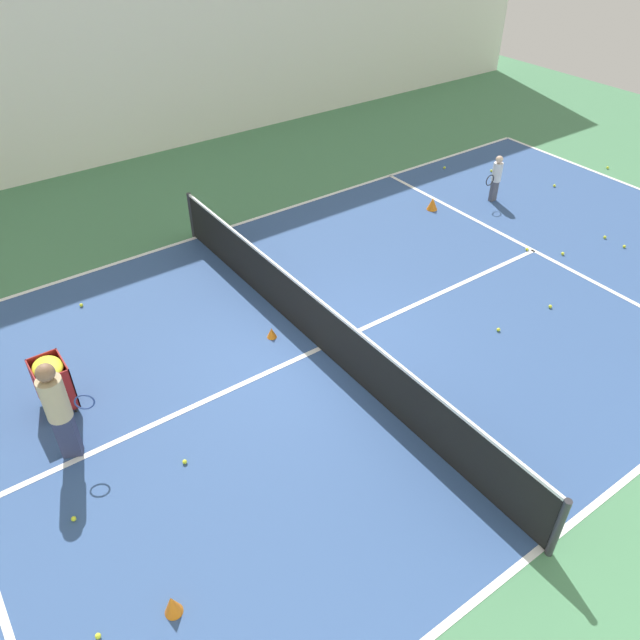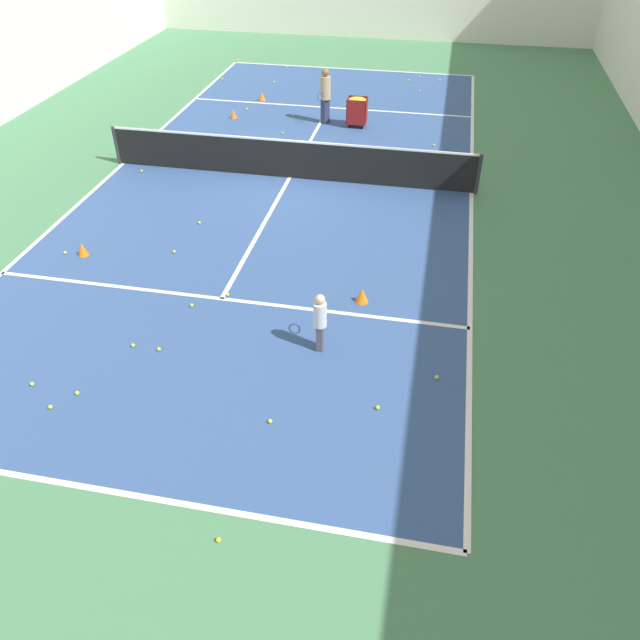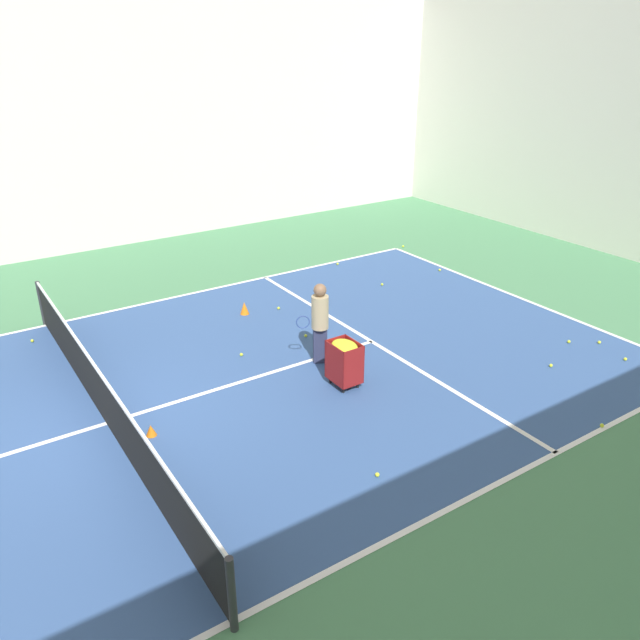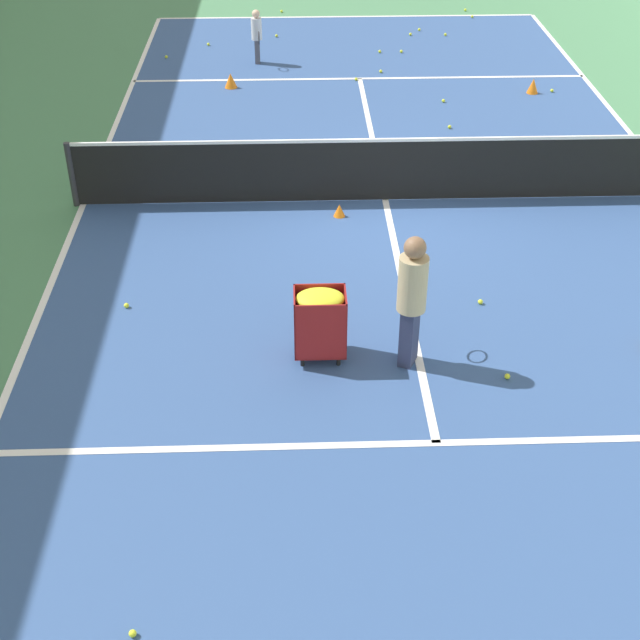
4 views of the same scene
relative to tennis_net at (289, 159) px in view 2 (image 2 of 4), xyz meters
The scene contains 46 objects.
ground_plane 0.55m from the tennis_net, ahead, with size 35.65×35.65×0.00m, color #477F56.
court_playing_area 0.55m from the tennis_net, ahead, with size 9.77×21.22×0.00m.
line_baseline_near 10.62m from the tennis_net, 90.00° to the right, with size 9.77×0.10×0.00m, color white.
line_baseline_far 10.62m from the tennis_net, 90.00° to the left, with size 9.77×0.10×0.00m, color white.
line_sideline_left 4.91m from the tennis_net, behind, with size 0.10×21.22×0.00m, color white.
line_sideline_right 4.91m from the tennis_net, ahead, with size 0.10×21.22×0.00m, color white.
line_service_near 5.86m from the tennis_net, 90.00° to the right, with size 9.77×0.10×0.00m, color white.
line_service_far 5.86m from the tennis_net, 90.00° to the left, with size 9.77×0.10×0.00m, color white.
line_centre_service 0.55m from the tennis_net, ahead, with size 0.10×11.67×0.00m, color white.
tennis_net is the anchor object (origin of this frame).
player_near_baseline 7.30m from the tennis_net, 72.21° to the right, with size 0.24×0.56×1.18m.
coach_at_net 4.38m from the tennis_net, 88.08° to the left, with size 0.46×0.70×1.73m.
ball_cart 4.39m from the tennis_net, 74.02° to the left, with size 0.62×0.48×0.93m.
training_cone_0 5.12m from the tennis_net, 124.88° to the left, with size 0.22×0.22×0.31m, color orange.
training_cone_1 6.62m from the tennis_net, 111.99° to the left, with size 0.24×0.24×0.30m, color orange.
training_cone_2 6.00m from the tennis_net, 126.16° to the right, with size 0.24×0.24×0.30m, color orange.
training_cone_3 1.04m from the tennis_net, 34.06° to the left, with size 0.18×0.18×0.20m, color orange.
training_cone_4 6.06m from the tennis_net, 62.81° to the right, with size 0.27×0.27×0.30m, color orange.
tennis_ball_0 3.38m from the tennis_net, 116.93° to the right, with size 0.07×0.07×0.07m, color yellow.
tennis_ball_1 9.75m from the tennis_net, 75.40° to the left, with size 0.07×0.07×0.07m, color yellow.
tennis_ball_3 4.18m from the tennis_net, behind, with size 0.07×0.07×0.07m, color yellow.
tennis_ball_4 4.85m from the tennis_net, 39.07° to the left, with size 0.07×0.07×0.07m, color yellow.
tennis_ball_5 10.62m from the tennis_net, 103.94° to the left, with size 0.07×0.07×0.07m, color yellow.
tennis_ball_6 4.87m from the tennis_net, 101.93° to the left, with size 0.07×0.07×0.07m, color yellow.
tennis_ball_7 11.93m from the tennis_net, 114.07° to the left, with size 0.07×0.07×0.07m, color yellow.
tennis_ball_8 8.56m from the tennis_net, 59.50° to the right, with size 0.07×0.07×0.07m, color yellow.
tennis_ball_9 10.37m from the tennis_net, 74.05° to the left, with size 0.07×0.07×0.07m, color yellow.
tennis_ball_10 7.63m from the tennis_net, 94.46° to the right, with size 0.07×0.07×0.07m, color yellow.
tennis_ball_12 8.71m from the tennis_net, 70.16° to the left, with size 0.07×0.07×0.07m, color yellow.
tennis_ball_13 9.46m from the tennis_net, 100.56° to the right, with size 0.07×0.07×0.07m, color yellow.
tennis_ball_14 11.21m from the tennis_net, 81.26° to the right, with size 0.07×0.07×0.07m, color yellow.
tennis_ball_15 6.29m from the tennis_net, 129.09° to the right, with size 0.07×0.07×0.07m, color yellow.
tennis_ball_16 6.24m from the tennis_net, 94.52° to the right, with size 0.07×0.07×0.07m, color yellow.
tennis_ball_17 5.72m from the tennis_net, 118.29° to the left, with size 0.07×0.07×0.07m, color yellow.
tennis_ball_18 9.17m from the tennis_net, 104.69° to the right, with size 0.07×0.07×0.07m, color yellow.
tennis_ball_19 8.97m from the tennis_net, 67.43° to the right, with size 0.07×0.07×0.07m, color yellow.
tennis_ball_20 5.73m from the tennis_net, 89.12° to the right, with size 0.07×0.07×0.07m, color yellow.
tennis_ball_21 8.61m from the tennis_net, 55.76° to the left, with size 0.07×0.07×0.07m, color yellow.
tennis_ball_22 9.38m from the tennis_net, 119.59° to the left, with size 0.07×0.07×0.07m, color yellow.
tennis_ball_23 3.30m from the tennis_net, 107.44° to the left, with size 0.07×0.07×0.07m, color yellow.
tennis_ball_24 4.67m from the tennis_net, 110.17° to the right, with size 0.07×0.07×0.07m, color yellow.
tennis_ball_25 8.59m from the tennis_net, 107.42° to the left, with size 0.07×0.07×0.07m, color yellow.
tennis_ball_26 7.67m from the tennis_net, 98.22° to the right, with size 0.07×0.07×0.07m, color yellow.
tennis_ball_27 10.37m from the tennis_net, 69.51° to the left, with size 0.07×0.07×0.07m, color yellow.
tennis_ball_28 9.10m from the tennis_net, 78.44° to the right, with size 0.07×0.07×0.07m, color yellow.
tennis_ball_29 9.05m from the tennis_net, 99.35° to the right, with size 0.07×0.07×0.07m, color yellow.
Camera 2 is at (3.92, -15.43, 7.23)m, focal length 35.00 mm.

